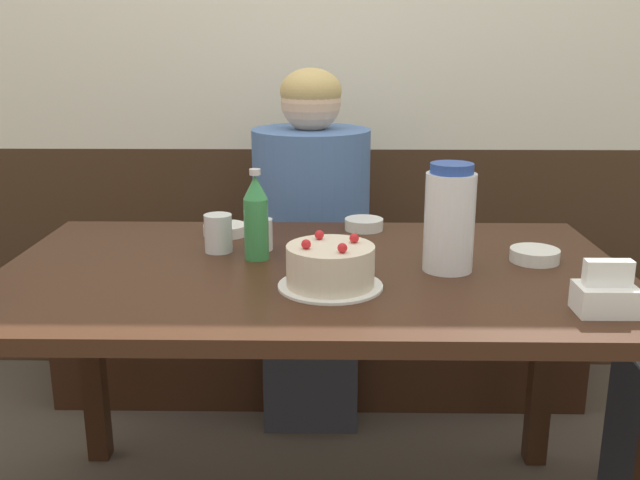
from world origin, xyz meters
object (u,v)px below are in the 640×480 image
object	(u,v)px
bowl_soup_white	(225,230)
bench_seat	(319,333)
glass_shot_small	(260,234)
water_pitcher	(449,219)
bowl_rice_small	(535,255)
birthday_cake	(330,267)
bowl_side_dish	(364,224)
soju_bottle	(256,217)
person_pale_blue_shirt	(311,251)
napkin_holder	(606,294)
glass_water_tall	(218,233)

from	to	relation	value
bowl_soup_white	bench_seat	bearing A→B (deg)	66.82
bench_seat	glass_shot_small	world-z (taller)	glass_shot_small
water_pitcher	bowl_rice_small	size ratio (longest dim) A/B	2.12
birthday_cake	bowl_soup_white	xyz separation A→B (m)	(-0.28, 0.41, -0.03)
birthday_cake	bowl_side_dish	xyz separation A→B (m)	(0.09, 0.47, -0.03)
soju_bottle	bowl_soup_white	world-z (taller)	soju_bottle
soju_bottle	bowl_side_dish	bearing A→B (deg)	45.81
birthday_cake	bowl_side_dish	bearing A→B (deg)	79.12
person_pale_blue_shirt	water_pitcher	bearing A→B (deg)	25.24
napkin_holder	person_pale_blue_shirt	distance (m)	1.13
bowl_rice_small	birthday_cake	bearing A→B (deg)	-158.42
soju_bottle	napkin_holder	size ratio (longest dim) A/B	1.95
soju_bottle	bowl_rice_small	xyz separation A→B (m)	(0.65, -0.01, -0.09)
soju_bottle	glass_shot_small	size ratio (longest dim) A/B	2.78
bench_seat	person_pale_blue_shirt	world-z (taller)	person_pale_blue_shirt
birthday_cake	person_pale_blue_shirt	size ratio (longest dim) A/B	0.19
bowl_rice_small	person_pale_blue_shirt	size ratio (longest dim) A/B	0.10
bowl_rice_small	glass_water_tall	size ratio (longest dim) A/B	1.23
bowl_soup_white	bowl_side_dish	xyz separation A→B (m)	(0.37, 0.06, 0.00)
soju_bottle	glass_water_tall	distance (m)	0.13
birthday_cake	soju_bottle	size ratio (longest dim) A/B	1.03
bench_seat	glass_water_tall	world-z (taller)	glass_water_tall
napkin_holder	bowl_rice_small	bearing A→B (deg)	97.37
birthday_cake	water_pitcher	xyz separation A→B (m)	(0.26, 0.12, 0.07)
water_pitcher	person_pale_blue_shirt	world-z (taller)	person_pale_blue_shirt
water_pitcher	bowl_rice_small	xyz separation A→B (m)	(0.21, 0.07, -0.10)
napkin_holder	bowl_rice_small	distance (m)	0.33
bench_seat	soju_bottle	size ratio (longest dim) A/B	8.46
water_pitcher	soju_bottle	xyz separation A→B (m)	(-0.44, 0.08, -0.02)
napkin_holder	glass_shot_small	world-z (taller)	napkin_holder
bowl_soup_white	napkin_holder	bearing A→B (deg)	-34.44
bench_seat	bowl_rice_small	size ratio (longest dim) A/B	15.90
glass_water_tall	bowl_soup_white	bearing A→B (deg)	92.55
glass_shot_small	person_pale_blue_shirt	size ratio (longest dim) A/B	0.07
bench_seat	bowl_side_dish	bearing A→B (deg)	-75.12
birthday_cake	bowl_side_dish	size ratio (longest dim) A/B	2.10
bowl_side_dish	birthday_cake	bearing A→B (deg)	-100.88
glass_shot_small	person_pale_blue_shirt	distance (m)	0.58
bowl_side_dish	bench_seat	bearing A→B (deg)	104.88
bowl_rice_small	person_pale_blue_shirt	bearing A→B (deg)	130.87
person_pale_blue_shirt	birthday_cake	bearing A→B (deg)	4.42
birthday_cake	glass_shot_small	world-z (taller)	birthday_cake
birthday_cake	napkin_holder	size ratio (longest dim) A/B	2.00
bowl_side_dish	glass_water_tall	size ratio (longest dim) A/B	1.13
soju_bottle	glass_water_tall	world-z (taller)	soju_bottle
water_pitcher	glass_water_tall	distance (m)	0.56
birthday_cake	person_pale_blue_shirt	bearing A→B (deg)	94.42
soju_bottle	bowl_rice_small	world-z (taller)	soju_bottle
soju_bottle	glass_water_tall	xyz separation A→B (m)	(-0.10, 0.06, -0.06)
birthday_cake	bowl_side_dish	world-z (taller)	birthday_cake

